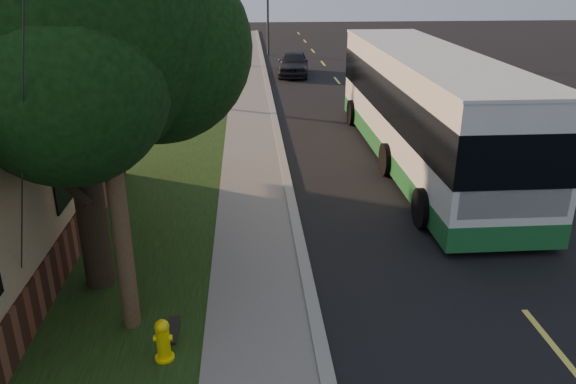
{
  "coord_description": "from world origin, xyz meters",
  "views": [
    {
      "loc": [
        -1.13,
        -7.66,
        6.06
      ],
      "look_at": [
        -0.3,
        3.61,
        1.5
      ],
      "focal_mm": 35.0,
      "sensor_mm": 36.0,
      "label": 1
    }
  ],
  "objects_px": {
    "traffic_signal": "(268,10)",
    "transit_bus": "(425,106)",
    "utility_pole": "(101,69)",
    "bare_tree_far": "(216,33)",
    "skateboard_main": "(173,330)",
    "distant_car": "(293,63)",
    "leafy_tree": "(68,22)",
    "bare_tree_near": "(193,60)",
    "fire_hydrant": "(163,340)"
  },
  "relations": [
    {
      "from": "fire_hydrant",
      "to": "bare_tree_near",
      "type": "xyz_separation_m",
      "value": [
        -0.9,
        18.0,
        1.72
      ]
    },
    {
      "from": "utility_pole",
      "to": "transit_bus",
      "type": "distance_m",
      "value": 11.95
    },
    {
      "from": "bare_tree_near",
      "to": "traffic_signal",
      "type": "relative_size",
      "value": 0.78
    },
    {
      "from": "bare_tree_far",
      "to": "skateboard_main",
      "type": "xyz_separation_m",
      "value": [
        0.45,
        -29.3,
        -1.88
      ]
    },
    {
      "from": "traffic_signal",
      "to": "transit_bus",
      "type": "xyz_separation_m",
      "value": [
        4.02,
        -24.4,
        -1.24
      ]
    },
    {
      "from": "leafy_tree",
      "to": "traffic_signal",
      "type": "bearing_deg",
      "value": 81.53
    },
    {
      "from": "leafy_tree",
      "to": "traffic_signal",
      "type": "relative_size",
      "value": 1.42
    },
    {
      "from": "leafy_tree",
      "to": "transit_bus",
      "type": "distance_m",
      "value": 11.59
    },
    {
      "from": "utility_pole",
      "to": "skateboard_main",
      "type": "height_order",
      "value": "utility_pole"
    },
    {
      "from": "utility_pole",
      "to": "transit_bus",
      "type": "relative_size",
      "value": 0.68
    },
    {
      "from": "bare_tree_near",
      "to": "skateboard_main",
      "type": "distance_m",
      "value": 17.44
    },
    {
      "from": "utility_pole",
      "to": "fire_hydrant",
      "type": "bearing_deg",
      "value": -54.62
    },
    {
      "from": "bare_tree_far",
      "to": "distant_car",
      "type": "height_order",
      "value": "bare_tree_far"
    },
    {
      "from": "bare_tree_near",
      "to": "distant_car",
      "type": "distance_m",
      "value": 9.51
    },
    {
      "from": "bare_tree_near",
      "to": "distant_car",
      "type": "bearing_deg",
      "value": 56.72
    },
    {
      "from": "bare_tree_far",
      "to": "traffic_signal",
      "type": "height_order",
      "value": "traffic_signal"
    },
    {
      "from": "fire_hydrant",
      "to": "transit_bus",
      "type": "xyz_separation_m",
      "value": [
        7.12,
        9.6,
        1.49
      ]
    },
    {
      "from": "bare_tree_near",
      "to": "transit_bus",
      "type": "height_order",
      "value": "bare_tree_near"
    },
    {
      "from": "bare_tree_far",
      "to": "traffic_signal",
      "type": "distance_m",
      "value": 5.44
    },
    {
      "from": "bare_tree_near",
      "to": "traffic_signal",
      "type": "xyz_separation_m",
      "value": [
        4.0,
        16.0,
        1.01
      ]
    },
    {
      "from": "leafy_tree",
      "to": "bare_tree_near",
      "type": "height_order",
      "value": "leafy_tree"
    },
    {
      "from": "leafy_tree",
      "to": "transit_bus",
      "type": "xyz_separation_m",
      "value": [
        8.69,
        6.96,
        -3.25
      ]
    },
    {
      "from": "bare_tree_near",
      "to": "traffic_signal",
      "type": "distance_m",
      "value": 16.52
    },
    {
      "from": "traffic_signal",
      "to": "skateboard_main",
      "type": "distance_m",
      "value": 33.58
    },
    {
      "from": "utility_pole",
      "to": "distant_car",
      "type": "xyz_separation_m",
      "value": [
        4.97,
        24.87,
        -3.91
      ]
    },
    {
      "from": "utility_pole",
      "to": "transit_bus",
      "type": "height_order",
      "value": "utility_pole"
    },
    {
      "from": "skateboard_main",
      "to": "leafy_tree",
      "type": "bearing_deg",
      "value": 129.81
    },
    {
      "from": "distant_car",
      "to": "skateboard_main",
      "type": "bearing_deg",
      "value": -93.24
    },
    {
      "from": "fire_hydrant",
      "to": "leafy_tree",
      "type": "bearing_deg",
      "value": 120.67
    },
    {
      "from": "bare_tree_near",
      "to": "traffic_signal",
      "type": "height_order",
      "value": "traffic_signal"
    },
    {
      "from": "utility_pole",
      "to": "traffic_signal",
      "type": "relative_size",
      "value": 1.65
    },
    {
      "from": "transit_bus",
      "to": "skateboard_main",
      "type": "height_order",
      "value": "transit_bus"
    },
    {
      "from": "leafy_tree",
      "to": "bare_tree_near",
      "type": "distance_m",
      "value": 15.66
    },
    {
      "from": "skateboard_main",
      "to": "transit_bus",
      "type": "bearing_deg",
      "value": 51.55
    },
    {
      "from": "leafy_tree",
      "to": "skateboard_main",
      "type": "bearing_deg",
      "value": -50.19
    },
    {
      "from": "bare_tree_far",
      "to": "utility_pole",
      "type": "bearing_deg",
      "value": -90.6
    },
    {
      "from": "fire_hydrant",
      "to": "utility_pole",
      "type": "relative_size",
      "value": 0.08
    },
    {
      "from": "leafy_tree",
      "to": "distant_car",
      "type": "relative_size",
      "value": 1.84
    },
    {
      "from": "traffic_signal",
      "to": "transit_bus",
      "type": "height_order",
      "value": "traffic_signal"
    },
    {
      "from": "skateboard_main",
      "to": "distant_car",
      "type": "bearing_deg",
      "value": 80.5
    },
    {
      "from": "transit_bus",
      "to": "utility_pole",
      "type": "bearing_deg",
      "value": -132.26
    },
    {
      "from": "bare_tree_far",
      "to": "traffic_signal",
      "type": "xyz_separation_m",
      "value": [
        3.5,
        4.0,
        1.16
      ]
    },
    {
      "from": "bare_tree_near",
      "to": "distant_car",
      "type": "xyz_separation_m",
      "value": [
        5.16,
        7.86,
        -1.43
      ]
    },
    {
      "from": "transit_bus",
      "to": "distant_car",
      "type": "bearing_deg",
      "value": 99.97
    },
    {
      "from": "fire_hydrant",
      "to": "traffic_signal",
      "type": "height_order",
      "value": "traffic_signal"
    },
    {
      "from": "distant_car",
      "to": "fire_hydrant",
      "type": "bearing_deg",
      "value": -93.1
    },
    {
      "from": "distant_car",
      "to": "transit_bus",
      "type": "bearing_deg",
      "value": -73.77
    },
    {
      "from": "bare_tree_near",
      "to": "transit_bus",
      "type": "bearing_deg",
      "value": -46.32
    },
    {
      "from": "utility_pole",
      "to": "leafy_tree",
      "type": "bearing_deg",
      "value": 117.6
    },
    {
      "from": "skateboard_main",
      "to": "bare_tree_far",
      "type": "bearing_deg",
      "value": 90.88
    }
  ]
}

